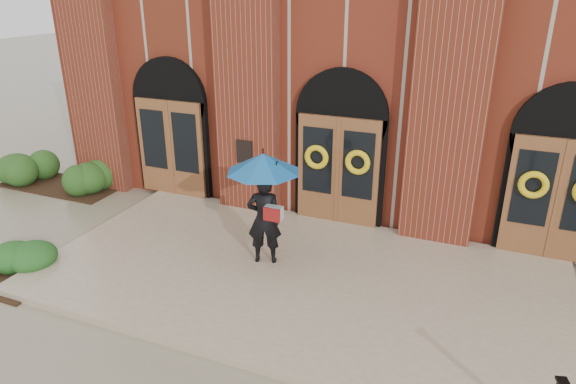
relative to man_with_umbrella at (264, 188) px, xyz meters
The scene contains 6 objects.
ground 1.93m from the man_with_umbrella, 24.83° to the right, with size 90.00×90.00×0.00m, color gray.
landing 1.84m from the man_with_umbrella, 14.79° to the right, with size 10.00×5.30×0.15m, color tan.
church_building 8.65m from the man_with_umbrella, 84.89° to the left, with size 16.20×12.53×7.00m.
man_with_umbrella is the anchor object (origin of this frame).
hedge_wall_left 7.60m from the man_with_umbrella, 165.67° to the left, with size 3.15×1.26×0.81m, color #224517.
hedge_front_left 5.10m from the man_with_umbrella, 152.93° to the right, with size 1.49×1.28×0.53m, color #1D4C1A.
Camera 1 is at (3.14, -7.87, 5.37)m, focal length 32.00 mm.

